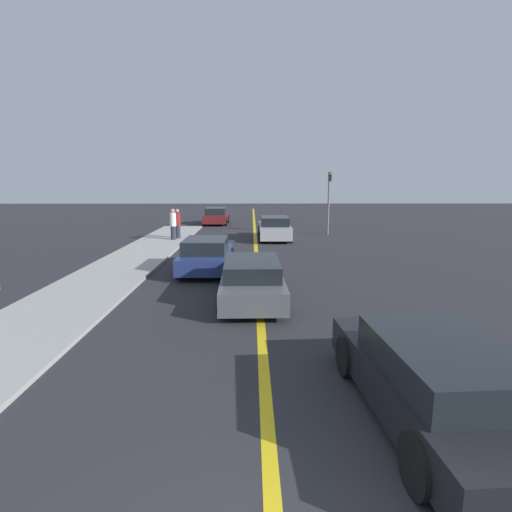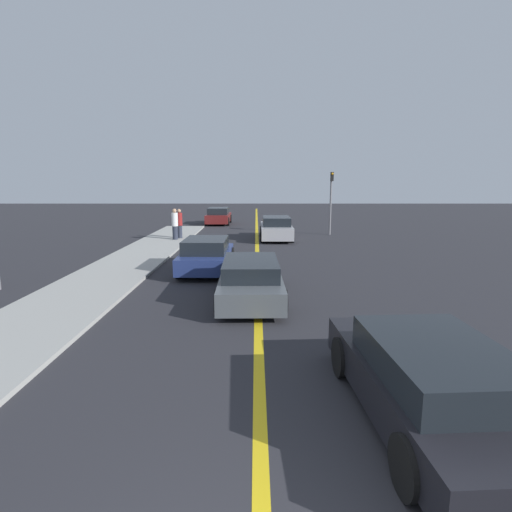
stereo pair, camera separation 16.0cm
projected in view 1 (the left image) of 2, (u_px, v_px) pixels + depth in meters
road_center_line at (256, 248)px, 20.42m from camera, size 0.20×60.00×0.01m
sidewalk_left at (126, 264)px, 16.08m from camera, size 2.77×27.31×0.10m
car_near_right_lane at (437, 381)px, 5.55m from camera, size 2.12×4.46×1.23m
car_ahead_center at (252, 279)px, 11.46m from camera, size 1.90×4.56×1.18m
car_far_distant at (206, 255)px, 14.93m from camera, size 1.91×3.82×1.26m
car_parked_left_lot at (274, 228)px, 23.38m from camera, size 1.89×4.31×1.33m
car_oncoming_far at (216, 216)px, 31.67m from camera, size 1.91×3.84×1.31m
pedestrian_near_curb at (173, 224)px, 22.48m from camera, size 0.35×0.35×1.74m
pedestrian_mid_group at (178, 224)px, 23.06m from camera, size 0.34×0.34×1.68m
traffic_light at (329, 197)px, 24.97m from camera, size 0.18×0.40×3.92m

